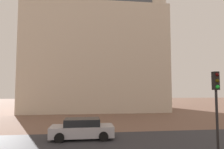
# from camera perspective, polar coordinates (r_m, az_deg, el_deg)

# --- Properties ---
(ground_plane) EXTENTS (120.00, 120.00, 0.00)m
(ground_plane) POSITION_cam_1_polar(r_m,az_deg,el_deg) (14.31, -0.62, -18.40)
(ground_plane) COLOR brown
(street_asphalt_strip) EXTENTS (120.00, 6.35, 0.00)m
(street_asphalt_strip) POSITION_cam_1_polar(r_m,az_deg,el_deg) (13.54, -0.21, -19.22)
(street_asphalt_strip) COLOR #2D2D33
(street_asphalt_strip) RESTS_ON ground_plane
(landmark_building) EXTENTS (22.27, 15.51, 33.38)m
(landmark_building) POSITION_cam_1_polar(r_m,az_deg,el_deg) (36.05, -5.24, 6.40)
(landmark_building) COLOR beige
(landmark_building) RESTS_ON ground_plane
(car_silver) EXTENTS (4.40, 1.93, 1.41)m
(car_silver) POSITION_cam_1_polar(r_m,az_deg,el_deg) (14.66, -8.62, -15.27)
(car_silver) COLOR #B2B2BC
(car_silver) RESTS_ON ground_plane
(traffic_light_pole) EXTENTS (0.28, 0.34, 4.37)m
(traffic_light_pole) POSITION_cam_1_polar(r_m,az_deg,el_deg) (10.92, 27.92, -6.07)
(traffic_light_pole) COLOR black
(traffic_light_pole) RESTS_ON ground_plane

